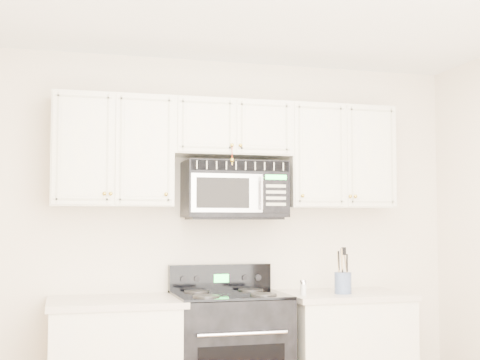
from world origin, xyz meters
name	(u,v)px	position (x,y,z in m)	size (l,w,h in m)	color
room	(311,247)	(0.00, 0.00, 1.30)	(3.51, 3.51, 2.61)	olive
upper_cabinets	(230,149)	(0.00, 1.58, 1.93)	(2.44, 0.37, 0.75)	beige
microwave	(234,189)	(0.03, 1.57, 1.65)	(0.71, 0.40, 0.39)	black
utensil_crock	(343,282)	(0.75, 1.34, 1.00)	(0.12, 0.12, 0.31)	#3D4D6F
shaker_salt	(304,289)	(0.45, 1.31, 0.97)	(0.04, 0.04, 0.09)	silver
shaker_pepper	(303,287)	(0.46, 1.35, 0.97)	(0.04, 0.04, 0.10)	silver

